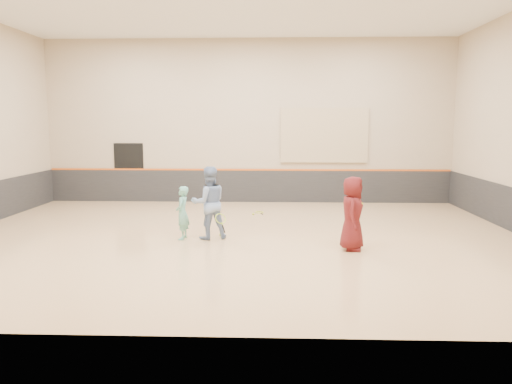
{
  "coord_description": "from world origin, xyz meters",
  "views": [
    {
      "loc": [
        0.97,
        -12.54,
        2.94
      ],
      "look_at": [
        0.49,
        0.4,
        1.15
      ],
      "focal_mm": 35.0,
      "sensor_mm": 36.0,
      "label": 1
    }
  ],
  "objects_px": {
    "girl": "(182,213)",
    "instructor": "(209,203)",
    "young_man": "(352,213)",
    "spare_racket": "(259,212)"
  },
  "relations": [
    {
      "from": "instructor",
      "to": "young_man",
      "type": "distance_m",
      "value": 3.62
    },
    {
      "from": "instructor",
      "to": "young_man",
      "type": "height_order",
      "value": "instructor"
    },
    {
      "from": "girl",
      "to": "instructor",
      "type": "height_order",
      "value": "instructor"
    },
    {
      "from": "young_man",
      "to": "spare_racket",
      "type": "height_order",
      "value": "young_man"
    },
    {
      "from": "instructor",
      "to": "young_man",
      "type": "relative_size",
      "value": 1.08
    },
    {
      "from": "girl",
      "to": "instructor",
      "type": "bearing_deg",
      "value": 99.81
    },
    {
      "from": "instructor",
      "to": "spare_racket",
      "type": "distance_m",
      "value": 4.06
    },
    {
      "from": "girl",
      "to": "instructor",
      "type": "distance_m",
      "value": 0.72
    },
    {
      "from": "girl",
      "to": "instructor",
      "type": "xyz_separation_m",
      "value": [
        0.67,
        0.09,
        0.25
      ]
    },
    {
      "from": "girl",
      "to": "spare_racket",
      "type": "xyz_separation_m",
      "value": [
        1.84,
        3.87,
        -0.65
      ]
    }
  ]
}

